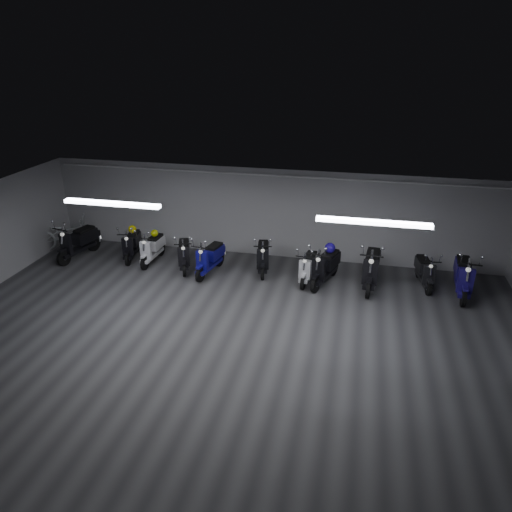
% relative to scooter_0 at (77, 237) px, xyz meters
% --- Properties ---
extents(floor, '(14.00, 10.00, 0.01)m').
position_rel_scooter_0_xyz_m(floor, '(5.78, -3.51, -0.72)').
color(floor, '#39393C').
rests_on(floor, ground).
extents(ceiling, '(14.00, 10.00, 0.01)m').
position_rel_scooter_0_xyz_m(ceiling, '(5.78, -3.51, 2.09)').
color(ceiling, slate).
rests_on(ceiling, ground).
extents(back_wall, '(14.00, 0.01, 2.80)m').
position_rel_scooter_0_xyz_m(back_wall, '(5.78, 1.50, 0.69)').
color(back_wall, '#9D9D9F').
rests_on(back_wall, ground).
extents(front_wall, '(14.00, 0.01, 2.80)m').
position_rel_scooter_0_xyz_m(front_wall, '(5.78, -8.51, 0.69)').
color(front_wall, '#9D9D9F').
rests_on(front_wall, ground).
extents(fluor_strip_left, '(2.40, 0.18, 0.08)m').
position_rel_scooter_0_xyz_m(fluor_strip_left, '(2.78, -2.51, 2.03)').
color(fluor_strip_left, white).
rests_on(fluor_strip_left, ceiling).
extents(fluor_strip_right, '(2.40, 0.18, 0.08)m').
position_rel_scooter_0_xyz_m(fluor_strip_right, '(8.78, -2.51, 2.03)').
color(fluor_strip_right, white).
rests_on(fluor_strip_right, ceiling).
extents(conduit, '(13.60, 0.05, 0.05)m').
position_rel_scooter_0_xyz_m(conduit, '(5.78, 1.41, 1.91)').
color(conduit, white).
rests_on(conduit, back_wall).
extents(scooter_0, '(1.04, 2.01, 1.43)m').
position_rel_scooter_0_xyz_m(scooter_0, '(0.00, 0.00, 0.00)').
color(scooter_0, black).
rests_on(scooter_0, floor).
extents(scooter_1, '(0.87, 1.73, 1.23)m').
position_rel_scooter_0_xyz_m(scooter_1, '(1.65, 0.33, -0.10)').
color(scooter_1, black).
rests_on(scooter_1, floor).
extents(scooter_2, '(0.62, 1.67, 1.23)m').
position_rel_scooter_0_xyz_m(scooter_2, '(2.40, 0.19, -0.10)').
color(scooter_2, silver).
rests_on(scooter_2, floor).
extents(scooter_3, '(1.07, 1.74, 1.23)m').
position_rel_scooter_0_xyz_m(scooter_3, '(3.51, -0.02, -0.10)').
color(scooter_3, black).
rests_on(scooter_3, floor).
extents(scooter_4, '(0.90, 1.81, 1.29)m').
position_rel_scooter_0_xyz_m(scooter_4, '(4.36, -0.20, -0.07)').
color(scooter_4, navy).
rests_on(scooter_4, floor).
extents(scooter_5, '(0.86, 1.77, 1.26)m').
position_rel_scooter_0_xyz_m(scooter_5, '(5.84, 0.29, -0.08)').
color(scooter_5, black).
rests_on(scooter_5, floor).
extents(scooter_6, '(0.72, 1.65, 1.19)m').
position_rel_scooter_0_xyz_m(scooter_6, '(7.21, -0.08, -0.12)').
color(scooter_6, silver).
rests_on(scooter_6, floor).
extents(scooter_7, '(1.17, 1.94, 1.37)m').
position_rel_scooter_0_xyz_m(scooter_7, '(7.69, -0.13, -0.03)').
color(scooter_7, black).
rests_on(scooter_7, floor).
extents(scooter_8, '(0.81, 2.04, 1.49)m').
position_rel_scooter_0_xyz_m(scooter_8, '(8.94, -0.05, 0.03)').
color(scooter_8, black).
rests_on(scooter_8, floor).
extents(scooter_9, '(0.77, 1.66, 1.19)m').
position_rel_scooter_0_xyz_m(scooter_9, '(10.38, 0.32, -0.12)').
color(scooter_9, black).
rests_on(scooter_9, floor).
extents(bicycle, '(2.21, 1.45, 1.35)m').
position_rel_scooter_0_xyz_m(bicycle, '(-0.72, 0.50, -0.04)').
color(bicycle, white).
rests_on(bicycle, floor).
extents(scooter_10, '(0.78, 1.98, 1.44)m').
position_rel_scooter_0_xyz_m(scooter_10, '(11.32, 0.01, 0.01)').
color(scooter_10, navy).
rests_on(scooter_10, floor).
extents(helmet_0, '(0.23, 0.23, 0.23)m').
position_rel_scooter_0_xyz_m(helmet_0, '(2.40, 0.41, 0.16)').
color(helmet_0, '#BAC70B').
rests_on(helmet_0, scooter_2).
extents(helmet_1, '(0.29, 0.29, 0.29)m').
position_rel_scooter_0_xyz_m(helmet_1, '(7.77, 0.11, 0.28)').
color(helmet_1, '#1A0B82').
rests_on(helmet_1, scooter_7).
extents(helmet_2, '(0.25, 0.25, 0.25)m').
position_rel_scooter_0_xyz_m(helmet_2, '(1.60, 0.56, 0.18)').
color(helmet_2, yellow).
rests_on(helmet_2, scooter_1).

